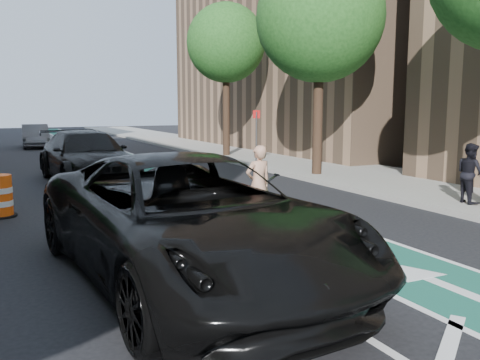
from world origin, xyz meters
TOP-DOWN VIEW (x-y plane):
  - ground at (0.00, 0.00)m, footprint 120.00×120.00m
  - bike_lane at (3.00, 10.00)m, footprint 2.00×90.00m
  - buffer_strip at (1.50, 10.00)m, footprint 1.40×90.00m
  - sidewalk_right at (9.50, 10.00)m, footprint 5.00×90.00m
  - curb_right at (7.05, 10.00)m, footprint 0.12×90.00m
  - tree_r_c at (7.90, 8.00)m, footprint 4.20×4.20m
  - tree_r_d at (7.90, 16.00)m, footprint 4.20×4.20m
  - sign_post at (7.60, 12.00)m, footprint 0.35×0.08m
  - skateboard at (2.30, 1.86)m, footprint 0.25×0.72m
  - skateboarder at (2.30, 1.86)m, footprint 0.65×0.45m
  - suv_near at (-0.36, -0.84)m, footprint 3.75×7.18m
  - suv_far at (0.00, 10.42)m, footprint 3.00×6.34m
  - car_grey at (-0.45, 27.37)m, footprint 1.75×4.56m
  - pedestrian at (8.16, 1.14)m, footprint 0.77×0.89m
  - barrel_a at (-2.89, 5.40)m, footprint 0.75×0.75m

SIDE VIEW (x-z plane):
  - ground at x=0.00m, z-range 0.00..0.00m
  - buffer_strip at x=1.50m, z-range 0.00..0.01m
  - bike_lane at x=3.00m, z-range 0.00..0.01m
  - sidewalk_right at x=9.50m, z-range 0.00..0.15m
  - skateboard at x=2.30m, z-range 0.03..0.12m
  - curb_right at x=7.05m, z-range 0.00..0.16m
  - barrel_a at x=-2.89m, z-range -0.03..0.99m
  - car_grey at x=-0.45m, z-range 0.00..1.48m
  - suv_far at x=0.00m, z-range 0.00..1.79m
  - pedestrian at x=8.16m, z-range 0.15..1.72m
  - skateboarder at x=2.30m, z-range 0.10..1.81m
  - suv_near at x=-0.36m, z-range 0.00..1.93m
  - sign_post at x=7.60m, z-range 0.11..2.59m
  - tree_r_c at x=7.90m, z-range 1.82..9.72m
  - tree_r_d at x=7.90m, z-range 1.82..9.72m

